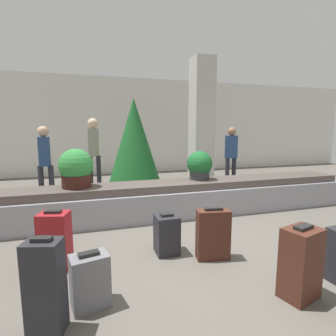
{
  "coord_description": "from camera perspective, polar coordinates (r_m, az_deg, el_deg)",
  "views": [
    {
      "loc": [
        -1.29,
        -2.86,
        1.5
      ],
      "look_at": [
        0.0,
        1.42,
        0.84
      ],
      "focal_mm": 28.0,
      "sensor_mm": 36.0,
      "label": 1
    }
  ],
  "objects": [
    {
      "name": "suitcase_0",
      "position": [
        2.29,
        -25.15,
        -22.42
      ],
      "size": [
        0.3,
        0.25,
        0.75
      ],
      "rotation": [
        0.0,
        0.0,
        -0.27
      ],
      "color": "#232328",
      "rests_on": "ground_plane"
    },
    {
      "name": "pillar",
      "position": [
        6.57,
        7.31,
        9.22
      ],
      "size": [
        0.5,
        0.5,
        3.2
      ],
      "color": "beige",
      "rests_on": "ground_plane"
    },
    {
      "name": "back_wall",
      "position": [
        9.11,
        -8.73,
        8.96
      ],
      "size": [
        18.0,
        0.06,
        3.2
      ],
      "color": "silver",
      "rests_on": "ground_plane"
    },
    {
      "name": "ground_plane",
      "position": [
        3.47,
        7.07,
        -17.27
      ],
      "size": [
        18.0,
        18.0,
        0.0
      ],
      "primitive_type": "plane",
      "color": "#59544C"
    },
    {
      "name": "suitcase_4",
      "position": [
        3.18,
        9.77,
        -14.03
      ],
      "size": [
        0.4,
        0.23,
        0.61
      ],
      "rotation": [
        0.0,
        0.0,
        -0.17
      ],
      "color": "#472319",
      "rests_on": "ground_plane"
    },
    {
      "name": "potted_plant_0",
      "position": [
        4.37,
        -19.37,
        -0.17
      ],
      "size": [
        0.53,
        0.53,
        0.61
      ],
      "color": "#381914",
      "rests_on": "carousel"
    },
    {
      "name": "potted_plant_1",
      "position": [
        4.82,
        6.9,
        0.53
      ],
      "size": [
        0.46,
        0.46,
        0.52
      ],
      "color": "#2D2D2D",
      "rests_on": "carousel"
    },
    {
      "name": "traveler_1",
      "position": [
        5.99,
        -25.25,
        2.09
      ],
      "size": [
        0.31,
        0.32,
        1.57
      ],
      "rotation": [
        0.0,
        0.0,
        -1.59
      ],
      "color": "#282833",
      "rests_on": "ground_plane"
    },
    {
      "name": "suitcase_1",
      "position": [
        3.18,
        -23.38,
        -14.24
      ],
      "size": [
        0.35,
        0.31,
        0.65
      ],
      "rotation": [
        0.0,
        0.0,
        -0.27
      ],
      "color": "maroon",
      "rests_on": "ground_plane"
    },
    {
      "name": "traveler_0",
      "position": [
        7.15,
        13.6,
        3.5
      ],
      "size": [
        0.37,
        0.33,
        1.56
      ],
      "rotation": [
        0.0,
        0.0,
        2.53
      ],
      "color": "#282833",
      "rests_on": "ground_plane"
    },
    {
      "name": "carousel",
      "position": [
        4.63,
        0.0,
        -6.85
      ],
      "size": [
        7.09,
        0.78,
        0.59
      ],
      "color": "gray",
      "rests_on": "ground_plane"
    },
    {
      "name": "suitcase_5",
      "position": [
        2.5,
        -16.62,
        -22.43
      ],
      "size": [
        0.35,
        0.28,
        0.49
      ],
      "rotation": [
        0.0,
        0.0,
        0.22
      ],
      "color": "slate",
      "rests_on": "ground_plane"
    },
    {
      "name": "traveler_2",
      "position": [
        6.73,
        -15.86,
        4.43
      ],
      "size": [
        0.31,
        0.36,
        1.77
      ],
      "rotation": [
        0.0,
        0.0,
        1.29
      ],
      "color": "#282833",
      "rests_on": "ground_plane"
    },
    {
      "name": "suitcase_6",
      "position": [
        2.74,
        26.91,
        -17.96
      ],
      "size": [
        0.38,
        0.32,
        0.67
      ],
      "rotation": [
        0.0,
        0.0,
        0.27
      ],
      "color": "#472319",
      "rests_on": "ground_plane"
    },
    {
      "name": "decorated_tree",
      "position": [
        5.91,
        -7.35,
        5.25
      ],
      "size": [
        1.25,
        1.25,
        2.19
      ],
      "color": "#4C331E",
      "rests_on": "ground_plane"
    },
    {
      "name": "suitcase_2",
      "position": [
        3.29,
        -0.28,
        -14.2
      ],
      "size": [
        0.27,
        0.28,
        0.5
      ],
      "rotation": [
        0.0,
        0.0,
        0.01
      ],
      "color": "#232328",
      "rests_on": "ground_plane"
    }
  ]
}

